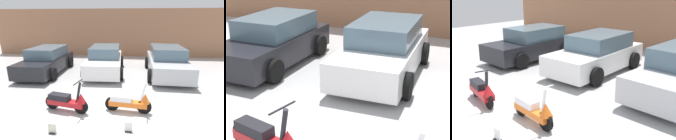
# 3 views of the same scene
# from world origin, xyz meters

# --- Properties ---
(ground_plane) EXTENTS (28.00, 28.00, 0.00)m
(ground_plane) POSITION_xyz_m (0.00, 0.00, 0.00)
(ground_plane) COLOR #B2B2B2
(wall_back) EXTENTS (19.60, 0.12, 3.40)m
(wall_back) POSITION_xyz_m (0.00, 9.00, 1.70)
(wall_back) COLOR #9E6B4C
(wall_back) RESTS_ON ground_plane
(scooter_front_left) EXTENTS (1.41, 0.59, 0.99)m
(scooter_front_left) POSITION_xyz_m (-1.27, 0.55, 0.35)
(scooter_front_left) COLOR black
(scooter_front_left) RESTS_ON ground_plane
(scooter_front_right) EXTENTS (1.39, 0.50, 0.97)m
(scooter_front_right) POSITION_xyz_m (0.57, 0.71, 0.34)
(scooter_front_right) COLOR black
(scooter_front_right) RESTS_ON ground_plane
(car_rear_left) EXTENTS (1.86, 3.83, 1.30)m
(car_rear_left) POSITION_xyz_m (-3.73, 4.40, 0.62)
(car_rear_left) COLOR black
(car_rear_left) RESTS_ON ground_plane
(car_rear_center) EXTENTS (2.02, 3.99, 1.33)m
(car_rear_center) POSITION_xyz_m (-0.76, 4.80, 0.64)
(car_rear_center) COLOR white
(car_rear_center) RESTS_ON ground_plane
(car_rear_right) EXTENTS (2.06, 4.11, 1.38)m
(car_rear_right) POSITION_xyz_m (2.35, 4.65, 0.66)
(car_rear_right) COLOR #B7B7BC
(car_rear_right) RESTS_ON ground_plane
(placard_near_left_scooter) EXTENTS (0.20, 0.12, 0.26)m
(placard_near_left_scooter) POSITION_xyz_m (-1.30, -0.51, 0.11)
(placard_near_left_scooter) COLOR black
(placard_near_left_scooter) RESTS_ON ground_plane
(placard_near_right_scooter) EXTENTS (0.20, 0.12, 0.26)m
(placard_near_right_scooter) POSITION_xyz_m (0.54, -0.25, 0.11)
(placard_near_right_scooter) COLOR black
(placard_near_right_scooter) RESTS_ON ground_plane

